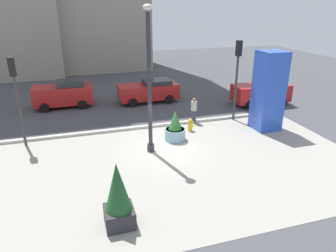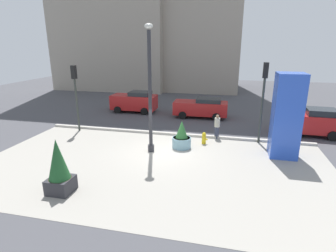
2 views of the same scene
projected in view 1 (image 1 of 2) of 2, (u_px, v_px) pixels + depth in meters
The scene contains 14 objects.
ground_plane at pixel (145, 123), 19.65m from camera, with size 60.00×60.00×0.00m, color #47474C.
plaza_pavement at pixel (175, 168), 14.32m from camera, with size 18.00×10.00×0.02m, color #9E998E.
curb_strip at pixel (148, 126), 18.84m from camera, with size 18.00×0.24×0.16m, color #B7B2A8.
lamp_post at pixel (149, 86), 14.66m from camera, with size 0.44×0.44×6.97m.
art_pillar_blue at pixel (268, 91), 17.98m from camera, with size 1.42×1.42×4.55m, color blue.
potted_plant_near_left at pixel (175, 129), 16.97m from camera, with size 1.11×1.11×1.68m.
potted_plant_near_right at pixel (118, 197), 10.25m from camera, with size 0.98×0.98×2.35m.
fire_hydrant at pixel (190, 125), 18.26m from camera, with size 0.36×0.26×0.75m.
traffic_light_corner at pixel (16, 88), 15.44m from camera, with size 0.28×0.42×4.59m.
traffic_light_far_side at pixel (237, 68), 18.95m from camera, with size 0.28×0.42×4.94m.
car_curb_west at pixel (64, 94), 22.27m from camera, with size 4.02×2.03×1.88m.
car_far_lane at pixel (262, 92), 22.88m from camera, with size 4.15×2.14×1.86m.
car_intersection at pixel (149, 91), 23.45m from camera, with size 4.45×2.03×1.66m.
pedestrian_crossing at pixel (194, 109), 19.36m from camera, with size 0.44×0.44×1.60m.
Camera 1 is at (-3.99, -13.97, 7.04)m, focal length 33.62 mm.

